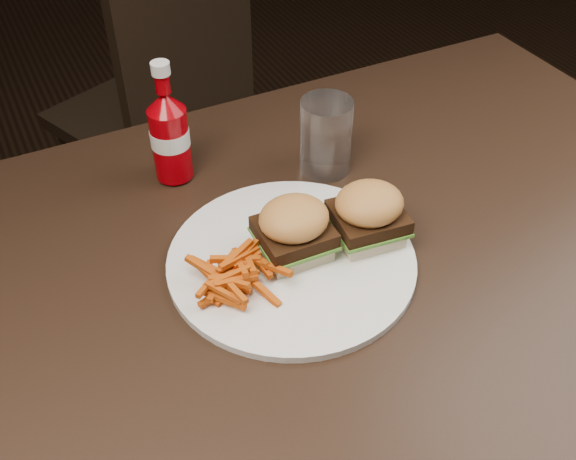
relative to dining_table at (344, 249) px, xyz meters
name	(u,v)px	position (x,y,z in m)	size (l,w,h in m)	color
dining_table	(344,249)	(0.00, 0.00, 0.00)	(1.20, 0.80, 0.04)	black
chair_far	(149,116)	(-0.02, 0.93, -0.30)	(0.40, 0.40, 0.04)	black
plate	(291,260)	(-0.09, -0.01, 0.03)	(0.32, 0.32, 0.01)	white
sandwich_half_a	(294,246)	(-0.08, 0.00, 0.04)	(0.08, 0.08, 0.02)	beige
sandwich_half_b	(367,231)	(0.02, -0.02, 0.04)	(0.08, 0.08, 0.02)	#F9DCBE
fries_pile	(234,270)	(-0.17, -0.02, 0.05)	(0.09, 0.09, 0.04)	#BF4511
ketchup_bottle	(171,143)	(-0.16, 0.24, 0.08)	(0.06, 0.06, 0.11)	#940007
tumbler	(326,138)	(0.05, 0.15, 0.08)	(0.08, 0.08, 0.12)	white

